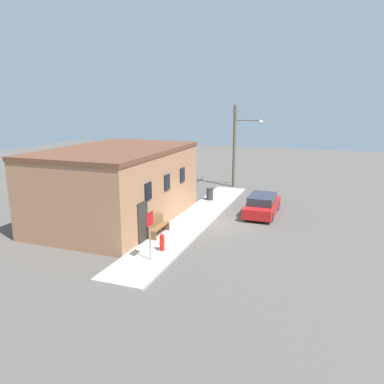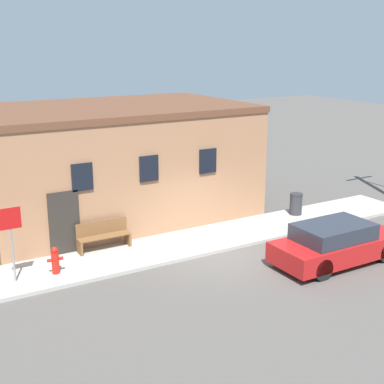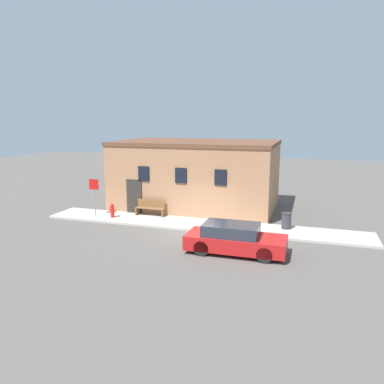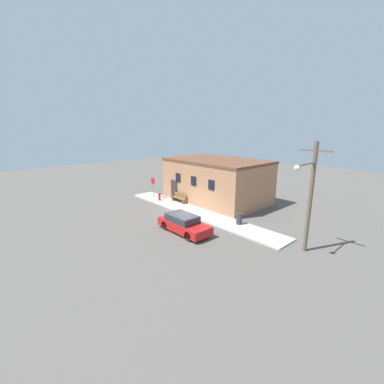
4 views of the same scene
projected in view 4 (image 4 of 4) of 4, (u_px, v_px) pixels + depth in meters
name	position (u px, v px, depth m)	size (l,w,h in m)	color
ground_plane	(186.00, 216.00, 22.80)	(80.00, 80.00, 0.00)	#56514C
sidewalk	(195.00, 212.00, 23.54)	(18.17, 2.34, 0.12)	#B2ADA3
brick_building	(216.00, 180.00, 26.95)	(10.29, 6.59, 4.42)	#A87551
fire_hydrant	(159.00, 196.00, 27.08)	(0.47, 0.22, 0.83)	red
stop_sign	(153.00, 184.00, 27.68)	(0.62, 0.06, 2.22)	gray
bench	(179.00, 198.00, 26.40)	(1.78, 0.44, 0.95)	brown
trash_bin	(239.00, 219.00, 20.39)	(0.51, 0.51, 0.86)	#333338
utility_pole	(310.00, 194.00, 15.29)	(1.80, 2.42, 6.85)	brown
parked_car	(184.00, 224.00, 19.08)	(4.36, 1.75, 1.32)	black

